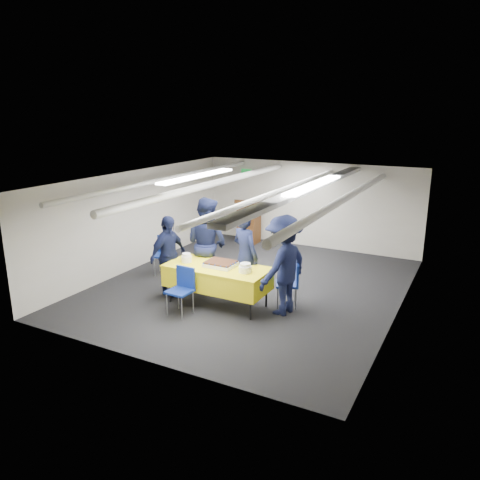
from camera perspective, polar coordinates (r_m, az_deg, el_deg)
name	(u,v)px	position (r m, az deg, el deg)	size (l,w,h in m)	color
ground	(251,286)	(10.03, 1.41, -5.64)	(7.00, 7.00, 0.00)	black
room_shell	(265,200)	(9.85, 3.03, 4.92)	(6.00, 7.00, 2.30)	beige
serving_table	(217,277)	(8.94, -2.79, -4.51)	(2.00, 0.91, 0.77)	black
sheet_cake	(221,264)	(8.87, -2.39, -2.91)	(0.57, 0.45, 0.10)	white
plate_stack_left	(187,258)	(9.15, -6.54, -2.20)	(0.20, 0.20, 0.18)	white
plate_stack_right	(245,268)	(8.52, 0.63, -3.46)	(0.24, 0.24, 0.17)	white
podium	(249,221)	(13.14, 1.08, 2.31)	(0.62, 0.53, 1.25)	brown
chair_near	(182,286)	(8.64, -7.04, -5.55)	(0.44, 0.44, 0.87)	gray
chair_right	(292,280)	(8.90, 6.30, -4.87)	(0.55, 0.55, 0.87)	gray
chair_left	(165,251)	(10.79, -9.17, -1.31)	(0.53, 0.53, 0.87)	gray
sailor_a	(245,256)	(9.07, 0.65, -1.97)	(0.65, 0.43, 1.79)	black
sailor_b	(207,244)	(9.67, -4.06, -0.43)	(0.94, 0.73, 1.94)	black
sailor_c	(168,256)	(9.47, -8.74, -1.90)	(0.95, 0.40, 1.63)	black
sailor_d	(283,265)	(8.50, 5.31, -3.07)	(1.19, 0.68, 1.84)	black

